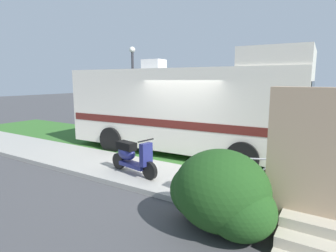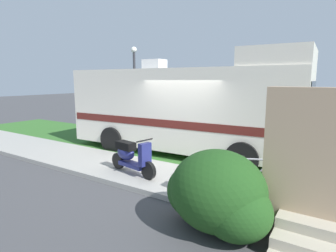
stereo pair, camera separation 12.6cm
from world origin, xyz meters
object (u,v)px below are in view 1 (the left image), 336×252
pickup_truck_near (160,108)px  motorhome_rv (186,107)px  bicycle (250,179)px  street_lamp_post (133,81)px  scooter (132,156)px

pickup_truck_near → motorhome_rv: bearing=-47.7°
bicycle → street_lamp_post: bearing=145.0°
pickup_truck_near → street_lamp_post: street_lamp_post is taller
scooter → pickup_truck_near: pickup_truck_near is taller
bicycle → motorhome_rv: bearing=137.2°
motorhome_rv → pickup_truck_near: bearing=132.3°
motorhome_rv → street_lamp_post: street_lamp_post is taller
motorhome_rv → pickup_truck_near: motorhome_rv is taller
scooter → motorhome_rv: bearing=90.1°
bicycle → street_lamp_post: (-7.06, 4.95, 1.96)m
scooter → street_lamp_post: 6.80m
bicycle → pickup_truck_near: size_ratio=0.33×
bicycle → pickup_truck_near: 10.04m
motorhome_rv → scooter: (0.00, -2.92, -1.01)m
pickup_truck_near → scooter: bearing=-61.3°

